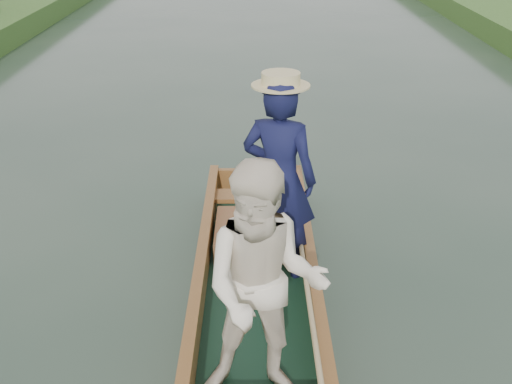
{
  "coord_description": "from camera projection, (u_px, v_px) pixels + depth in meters",
  "views": [
    {
      "loc": [
        -0.01,
        -4.82,
        3.45
      ],
      "look_at": [
        0.0,
        0.6,
        0.95
      ],
      "focal_mm": 45.0,
      "sensor_mm": 36.0,
      "label": 1
    }
  ],
  "objects": [
    {
      "name": "ground",
      "position": [
        256.0,
        314.0,
        5.83
      ],
      "size": [
        120.0,
        120.0,
        0.0
      ],
      "primitive_type": "plane",
      "color": "#283D30",
      "rests_on": "ground"
    },
    {
      "name": "punt",
      "position": [
        265.0,
        257.0,
        5.32
      ],
      "size": [
        1.19,
        5.0,
        2.05
      ],
      "color": "black",
      "rests_on": "ground"
    }
  ]
}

